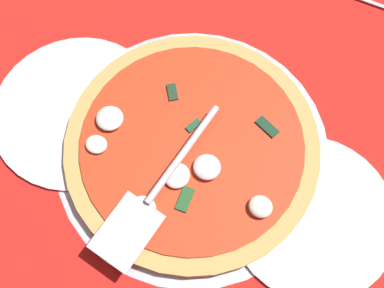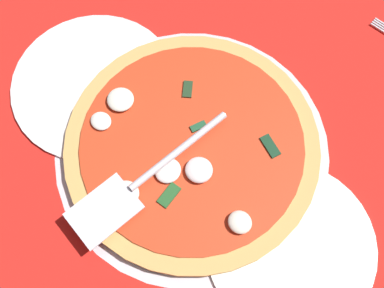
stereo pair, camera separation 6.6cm
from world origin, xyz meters
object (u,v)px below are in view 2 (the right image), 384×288
dinner_plate_right (290,244)px  pizza_server (143,180)px  dinner_plate_left (94,85)px  pizza (191,145)px

dinner_plate_right → pizza_server: 21.64cm
dinner_plate_left → dinner_plate_right: same height
pizza → pizza_server: size_ratio=1.42×
pizza → pizza_server: pizza_server is taller
dinner_plate_left → pizza: pizza is taller
pizza_server → dinner_plate_right: bearing=117.5°
dinner_plate_right → pizza: pizza is taller
dinner_plate_left → dinner_plate_right: bearing=-0.9°
dinner_plate_right → pizza: (-19.12, 2.14, 1.11)cm
dinner_plate_right → pizza_server: size_ratio=0.89×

